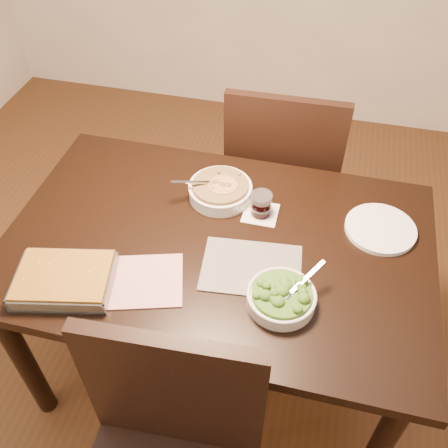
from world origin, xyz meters
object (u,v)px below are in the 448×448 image
stew_bowl (220,190)px  chair_far (283,171)px  dinner_plate (380,229)px  broccoli_bowl (281,297)px  table (217,260)px  wine_tumbler (261,204)px  baking_dish (64,279)px

stew_bowl → chair_far: 0.51m
dinner_plate → chair_far: chair_far is taller
chair_far → broccoli_bowl: bearing=96.1°
broccoli_bowl → dinner_plate: size_ratio=0.89×
table → wine_tumbler: bearing=54.7°
baking_dish → dinner_plate: (0.92, 0.46, -0.02)m
wine_tumbler → dinner_plate: (0.40, 0.02, -0.04)m
wine_tumbler → chair_far: (0.02, 0.48, -0.24)m
broccoli_bowl → chair_far: size_ratio=0.21×
baking_dish → wine_tumbler: wine_tumbler is taller
table → baking_dish: 0.51m
baking_dish → dinner_plate: 1.03m
table → baking_dish: (-0.40, -0.28, 0.12)m
wine_tumbler → baking_dish: bearing=-139.1°
broccoli_bowl → wine_tumbler: size_ratio=2.51×
table → stew_bowl: bearing=101.4°
wine_tumbler → chair_far: size_ratio=0.08×
broccoli_bowl → baking_dish: (-0.64, -0.09, -0.00)m
table → chair_far: bearing=78.4°
broccoli_bowl → baking_dish: 0.65m
wine_tumbler → chair_far: 0.54m
table → wine_tumbler: (0.11, 0.16, 0.14)m
stew_bowl → dinner_plate: (0.56, -0.04, -0.02)m
table → dinner_plate: (0.52, 0.18, 0.10)m
wine_tumbler → dinner_plate: 0.41m
dinner_plate → stew_bowl: bearing=176.2°
wine_tumbler → chair_far: chair_far is taller
dinner_plate → broccoli_bowl: bearing=-126.6°
baking_dish → table: bearing=23.4°
table → dinner_plate: bearing=18.8°
broccoli_bowl → chair_far: (-0.11, 0.84, -0.22)m
broccoli_bowl → chair_far: chair_far is taller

